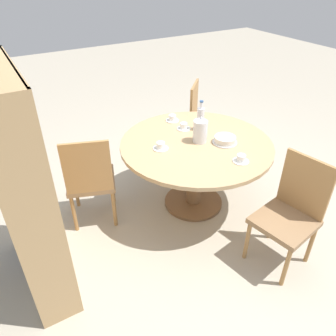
# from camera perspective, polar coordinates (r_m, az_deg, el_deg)

# --- Properties ---
(ground_plane) EXTENTS (14.00, 14.00, 0.00)m
(ground_plane) POSITION_cam_1_polar(r_m,az_deg,el_deg) (3.42, 4.39, -6.04)
(ground_plane) COLOR #B2A893
(dining_table) EXTENTS (1.40, 1.40, 0.71)m
(dining_table) POSITION_cam_1_polar(r_m,az_deg,el_deg) (3.10, 4.83, 2.14)
(dining_table) COLOR brown
(dining_table) RESTS_ON ground_plane
(chair_a) EXTENTS (0.54, 0.54, 0.92)m
(chair_a) POSITION_cam_1_polar(r_m,az_deg,el_deg) (3.00, -13.35, -1.85)
(chair_a) COLOR #A87A47
(chair_a) RESTS_ON ground_plane
(chair_b) EXTENTS (0.49, 0.49, 0.92)m
(chair_b) POSITION_cam_1_polar(r_m,az_deg,el_deg) (2.74, 20.56, -7.22)
(chair_b) COLOR #A87A47
(chair_b) RESTS_ON ground_plane
(chair_c) EXTENTS (0.59, 0.59, 0.92)m
(chair_c) POSITION_cam_1_polar(r_m,az_deg,el_deg) (4.01, 6.25, 8.25)
(chair_c) COLOR #A87A47
(chair_c) RESTS_ON ground_plane
(bookshelf) EXTENTS (0.97, 0.28, 1.66)m
(bookshelf) POSITION_cam_1_polar(r_m,az_deg,el_deg) (2.44, -23.13, -4.24)
(bookshelf) COLOR tan
(bookshelf) RESTS_ON ground_plane
(coffee_pot) EXTENTS (0.13, 0.13, 0.25)m
(coffee_pot) POSITION_cam_1_polar(r_m,az_deg,el_deg) (2.99, 5.68, 6.49)
(coffee_pot) COLOR silver
(coffee_pot) RESTS_ON dining_table
(water_bottle) EXTENTS (0.07, 0.07, 0.30)m
(water_bottle) POSITION_cam_1_polar(r_m,az_deg,el_deg) (3.21, 5.70, 8.63)
(water_bottle) COLOR silver
(water_bottle) RESTS_ON dining_table
(cake_main) EXTENTS (0.22, 0.22, 0.06)m
(cake_main) POSITION_cam_1_polar(r_m,az_deg,el_deg) (3.03, 9.89, 4.84)
(cake_main) COLOR silver
(cake_main) RESTS_ON dining_table
(cup_a) EXTENTS (0.14, 0.14, 0.06)m
(cup_a) POSITION_cam_1_polar(r_m,az_deg,el_deg) (3.42, 0.77, 8.62)
(cup_a) COLOR white
(cup_a) RESTS_ON dining_table
(cup_b) EXTENTS (0.14, 0.14, 0.06)m
(cup_b) POSITION_cam_1_polar(r_m,az_deg,el_deg) (2.90, -1.29, 3.81)
(cup_b) COLOR white
(cup_b) RESTS_ON dining_table
(cup_c) EXTENTS (0.14, 0.14, 0.06)m
(cup_c) POSITION_cam_1_polar(r_m,az_deg,el_deg) (3.25, 2.76, 7.20)
(cup_c) COLOR white
(cup_c) RESTS_ON dining_table
(cup_d) EXTENTS (0.14, 0.14, 0.06)m
(cup_d) POSITION_cam_1_polar(r_m,az_deg,el_deg) (2.78, 12.60, 1.55)
(cup_d) COLOR white
(cup_d) RESTS_ON dining_table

